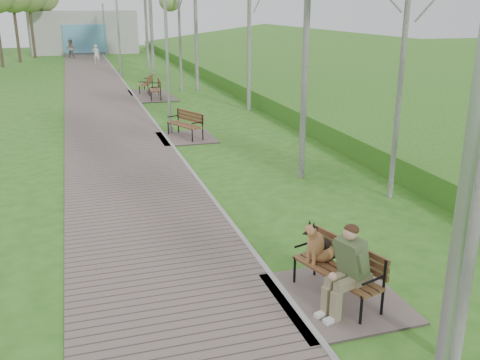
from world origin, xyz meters
name	(u,v)px	position (x,y,z in m)	size (l,w,h in m)	color
ground	(332,357)	(0.00, 0.00, 0.00)	(120.00, 120.00, 0.00)	#2E651B
walkway	(102,102)	(-1.75, 21.50, 0.02)	(3.50, 67.00, 0.04)	#73625D
kerb	(138,100)	(0.00, 21.50, 0.03)	(0.10, 67.00, 0.05)	#999993
embankment	(365,94)	(12.00, 20.00, 0.00)	(14.00, 70.00, 1.60)	#52902F
building_north	(84,32)	(-1.50, 50.97, 1.99)	(10.00, 5.20, 4.00)	#9E9E99
bench_main	(335,275)	(0.68, 1.29, 0.49)	(1.98, 2.19, 1.72)	#73625D
bench_second	(185,132)	(0.67, 12.96, 0.22)	(1.94, 2.15, 1.19)	#73625D
bench_third	(155,94)	(0.92, 21.66, 0.23)	(2.00, 2.22, 1.23)	#73625D
bench_far	(146,89)	(0.78, 23.85, 0.22)	(1.93, 2.14, 1.18)	#73625D
lamp_post_near	(462,211)	(0.39, -1.64, 2.72)	(0.23, 0.23, 5.83)	#9B9EA3
lamp_post_second	(168,70)	(0.28, 13.88, 2.35)	(0.19, 0.19, 5.03)	#9B9EA3
lamp_post_third	(119,37)	(0.11, 30.93, 2.60)	(0.22, 0.22, 5.57)	#9B9EA3
lamp_post_far	(105,32)	(0.18, 46.00, 2.17)	(0.18, 0.18, 4.64)	#9B9EA3
pedestrian_near	(96,54)	(-0.98, 40.11, 0.76)	(0.56, 0.37, 1.53)	silver
pedestrian_far	(71,48)	(-2.91, 45.38, 0.86)	(0.84, 0.65, 1.72)	gray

